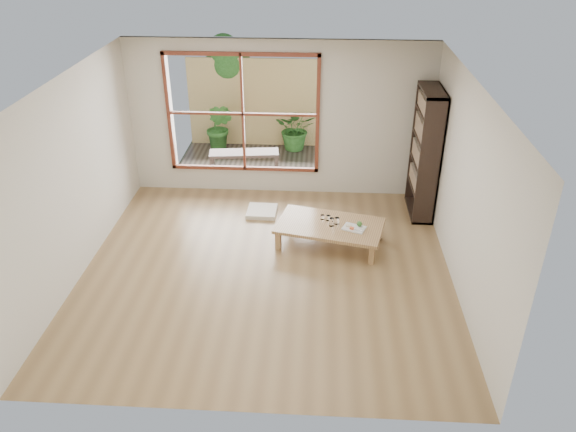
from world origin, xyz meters
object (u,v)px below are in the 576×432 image
low_table (330,227)px  garden_bench (244,155)px  bookshelf (425,153)px  food_tray (355,227)px

low_table → garden_bench: garden_bench is taller
bookshelf → garden_bench: 3.37m
bookshelf → garden_bench: size_ratio=1.56×
low_table → garden_bench: 2.88m
food_tray → garden_bench: food_tray is taller
bookshelf → garden_bench: bearing=156.5°
low_table → food_tray: bearing=-2.8°
food_tray → garden_bench: bearing=149.5°
bookshelf → garden_bench: bookshelf is taller
bookshelf → food_tray: 1.76m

